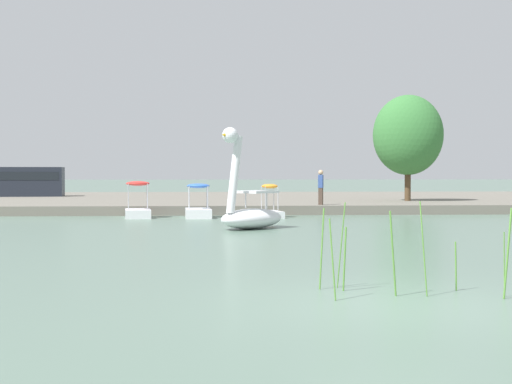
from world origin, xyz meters
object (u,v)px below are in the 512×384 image
(pedal_boat_blue, at_px, (198,208))
(person_on_path, at_px, (321,186))
(parked_van, at_px, (27,181))
(pedal_boat_orange, at_px, (270,208))
(tree_broadleaf_right, at_px, (408,135))
(pedal_boat_red, at_px, (138,207))
(swan_boat, at_px, (250,210))

(pedal_boat_blue, bearing_deg, person_on_path, 22.77)
(pedal_boat_blue, distance_m, parked_van, 19.74)
(pedal_boat_orange, height_order, tree_broadleaf_right, tree_broadleaf_right)
(pedal_boat_red, bearing_deg, parked_van, 119.28)
(swan_boat, relative_size, pedal_boat_red, 1.63)
(pedal_boat_red, relative_size, parked_van, 0.44)
(pedal_boat_red, relative_size, person_on_path, 1.28)
(pedal_boat_red, bearing_deg, tree_broadleaf_right, 26.43)
(swan_boat, xyz_separation_m, parked_van, (-13.44, 22.27, 0.83))
(swan_boat, height_order, person_on_path, swan_boat)
(swan_boat, relative_size, pedal_boat_blue, 1.57)
(pedal_boat_blue, bearing_deg, parked_van, 125.83)
(pedal_boat_blue, relative_size, parked_van, 0.46)
(tree_broadleaf_right, xyz_separation_m, parked_van, (-22.76, 9.04, -2.54))
(pedal_boat_blue, height_order, pedal_boat_red, pedal_boat_red)
(swan_boat, distance_m, pedal_boat_blue, 6.58)
(pedal_boat_blue, bearing_deg, pedal_boat_orange, -2.54)
(person_on_path, bearing_deg, parked_van, 141.86)
(pedal_boat_red, xyz_separation_m, tree_broadleaf_right, (13.83, 6.88, 3.54))
(pedal_boat_orange, bearing_deg, parked_van, 132.25)
(pedal_boat_red, distance_m, parked_van, 18.28)
(tree_broadleaf_right, distance_m, person_on_path, 7.60)
(pedal_boat_orange, height_order, pedal_boat_red, pedal_boat_red)
(parked_van, bearing_deg, tree_broadleaf_right, -21.67)
(pedal_boat_red, relative_size, tree_broadleaf_right, 0.37)
(pedal_boat_blue, distance_m, person_on_path, 6.29)
(tree_broadleaf_right, relative_size, parked_van, 1.20)
(pedal_boat_orange, xyz_separation_m, pedal_boat_blue, (-3.10, 0.14, 0.01))
(pedal_boat_blue, height_order, person_on_path, person_on_path)
(pedal_boat_red, bearing_deg, pedal_boat_orange, -1.98)
(pedal_boat_orange, distance_m, pedal_boat_red, 5.72)
(swan_boat, relative_size, person_on_path, 2.09)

